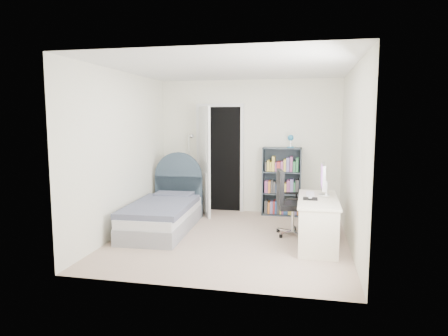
% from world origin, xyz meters
% --- Properties ---
extents(room_shell, '(3.50, 3.70, 2.60)m').
position_xyz_m(room_shell, '(0.00, 0.00, 1.25)').
color(room_shell, tan).
rests_on(room_shell, ground).
extents(door, '(0.92, 0.75, 2.06)m').
position_xyz_m(door, '(-0.69, 1.54, 1.03)').
color(door, black).
rests_on(door, ground).
extents(bed, '(0.98, 1.95, 1.18)m').
position_xyz_m(bed, '(-1.15, 0.29, 0.27)').
color(bed, gray).
rests_on(bed, ground).
extents(nightstand, '(0.41, 0.41, 0.60)m').
position_xyz_m(nightstand, '(-1.18, 1.55, 0.39)').
color(nightstand, tan).
rests_on(nightstand, ground).
extents(floor_lamp, '(0.21, 0.21, 1.49)m').
position_xyz_m(floor_lamp, '(-1.13, 1.68, 0.61)').
color(floor_lamp, silver).
rests_on(floor_lamp, ground).
extents(bookcase, '(0.70, 0.30, 1.49)m').
position_xyz_m(bookcase, '(0.65, 1.65, 0.57)').
color(bookcase, '#3B4751').
rests_on(bookcase, ground).
extents(desk, '(0.55, 1.37, 1.12)m').
position_xyz_m(desk, '(1.26, -0.02, 0.37)').
color(desk, '#F4E8CC').
rests_on(desk, ground).
extents(office_chair, '(0.55, 0.56, 1.01)m').
position_xyz_m(office_chair, '(0.82, 0.37, 0.55)').
color(office_chair, silver).
rests_on(office_chair, ground).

